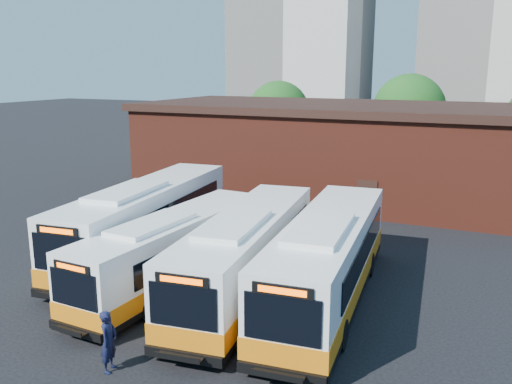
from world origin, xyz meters
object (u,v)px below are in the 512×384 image
at_px(transit_worker, 109,341).
at_px(bus_east, 327,263).
at_px(bus_midwest, 174,253).
at_px(bus_mideast, 247,257).
at_px(bus_west, 147,222).

bearing_deg(transit_worker, bus_east, -44.71).
distance_m(bus_east, transit_worker, 8.59).
bearing_deg(bus_midwest, transit_worker, -70.66).
relative_size(bus_east, transit_worker, 6.78).
height_order(bus_midwest, transit_worker, bus_midwest).
bearing_deg(transit_worker, bus_mideast, -24.11).
relative_size(bus_west, bus_mideast, 1.07).
relative_size(bus_midwest, bus_east, 0.88).
xyz_separation_m(bus_midwest, bus_mideast, (3.06, 0.52, 0.13)).
distance_m(bus_west, bus_mideast, 6.68).
bearing_deg(bus_east, transit_worker, -126.26).
distance_m(bus_midwest, bus_mideast, 3.11).
height_order(bus_west, bus_midwest, bus_west).
height_order(bus_midwest, bus_mideast, bus_mideast).
height_order(bus_mideast, bus_east, bus_east).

